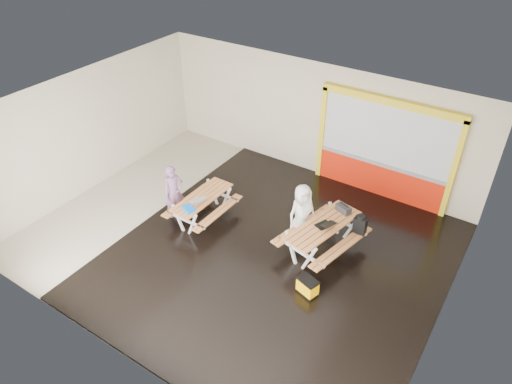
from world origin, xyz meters
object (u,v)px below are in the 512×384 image
Objects in this scene: laptop_left at (198,200)px; fluke_bag at (308,287)px; picnic_table_right at (323,231)px; backpack at (360,224)px; blue_pouch at (188,209)px; person_right at (302,213)px; picnic_table_left at (203,202)px; dark_case at (295,234)px; laptop_right at (325,225)px; toolbox at (343,209)px; person_left at (174,192)px.

fluke_bag is at bearing -9.99° from laptop_left.
backpack is (0.70, 0.59, 0.12)m from picnic_table_right.
blue_pouch is (-3.14, -1.23, 0.15)m from picnic_table_right.
backpack is at bearing -42.54° from person_right.
picnic_table_left is 4.10m from backpack.
backpack is (3.87, 1.42, -0.03)m from laptop_left.
laptop_left reaches higher than dark_case.
picnic_table_right is 0.68m from person_right.
dark_case is (2.39, 0.92, -0.67)m from laptop_left.
picnic_table_right is at bearing 147.26° from laptop_right.
laptop_right is at bearing 13.61° from laptop_left.
toolbox is at bearing 34.08° from dark_case.
laptop_left is at bearing -166.39° from laptop_right.
picnic_table_right is at bearing 10.31° from picnic_table_left.
person_right is at bearing -55.24° from person_left.
fluke_bag is at bearing -74.75° from picnic_table_right.
toolbox is (4.11, 1.62, 0.15)m from person_left.
laptop_left reaches higher than blue_pouch.
blue_pouch is at bearing -154.70° from backpack.
blue_pouch is 0.67× the size of dark_case.
backpack is (4.64, 1.47, -0.02)m from person_left.
backpack is at bearing 18.68° from dark_case.
dark_case is at bearing 115.48° from person_right.
person_left is at bearing -158.54° from toolbox.
laptop_left is 0.74× the size of fluke_bag.
toolbox is 0.57m from backpack.
backpack reaches higher than picnic_table_left.
laptop_right reaches higher than laptop_left.
blue_pouch is (0.02, -0.40, -0.01)m from laptop_left.
backpack is (0.52, -0.15, -0.16)m from toolbox.
person_right is 5.03× the size of blue_pouch.
toolbox reaches higher than laptop_left.
toolbox is (3.32, 1.96, 0.14)m from blue_pouch.
person_right is 0.72m from laptop_right.
person_right is at bearing 27.66° from blue_pouch.
blue_pouch is (-3.21, -1.19, -0.11)m from laptop_right.
person_left reaches higher than laptop_left.
laptop_right is at bearing 20.26° from blue_pouch.
person_right is 3.39× the size of dark_case.
laptop_left is 3.69m from toolbox.
fluke_bag is (1.17, -1.54, 0.11)m from dark_case.
laptop_left is at bearing -76.65° from picnic_table_left.
person_right is at bearing 123.79° from fluke_bag.
picnic_table_right is (3.22, 0.59, 0.07)m from picnic_table_left.
fluke_bag reaches higher than dark_case.
backpack is (3.85, 1.82, -0.03)m from blue_pouch.
blue_pouch is at bearing 144.49° from person_right.
picnic_table_right is 4.04m from person_left.
toolbox is at bearing 95.72° from fluke_bag.
laptop_right is (4.00, 0.84, 0.12)m from person_left.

